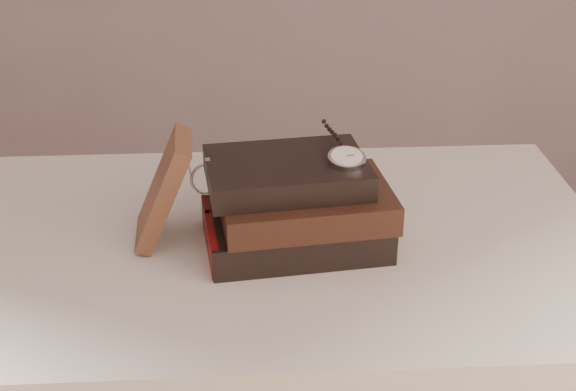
{
  "coord_description": "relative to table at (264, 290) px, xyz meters",
  "views": [
    {
      "loc": [
        -0.02,
        -0.64,
        1.33
      ],
      "look_at": [
        0.03,
        0.33,
        0.82
      ],
      "focal_mm": 49.56,
      "sensor_mm": 36.0,
      "label": 1
    }
  ],
  "objects": [
    {
      "name": "pocket_watch",
      "position": [
        0.11,
        -0.02,
        0.22
      ],
      "size": [
        0.06,
        0.16,
        0.02
      ],
      "color": "silver",
      "rests_on": "book_stack"
    },
    {
      "name": "eyeglasses",
      "position": [
        -0.05,
        0.06,
        0.16
      ],
      "size": [
        0.12,
        0.13,
        0.05
      ],
      "color": "silver",
      "rests_on": "book_stack"
    },
    {
      "name": "journal",
      "position": [
        -0.14,
        0.0,
        0.17
      ],
      "size": [
        0.09,
        0.1,
        0.16
      ],
      "primitive_type": "cube",
      "rotation": [
        0.0,
        0.41,
        0.06
      ],
      "color": "#46271A",
      "rests_on": "table"
    },
    {
      "name": "book_stack",
      "position": [
        0.05,
        -0.02,
        0.15
      ],
      "size": [
        0.27,
        0.2,
        0.12
      ],
      "color": "black",
      "rests_on": "table"
    },
    {
      "name": "table",
      "position": [
        0.0,
        0.0,
        0.0
      ],
      "size": [
        1.0,
        0.6,
        0.75
      ],
      "color": "beige",
      "rests_on": "ground"
    }
  ]
}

